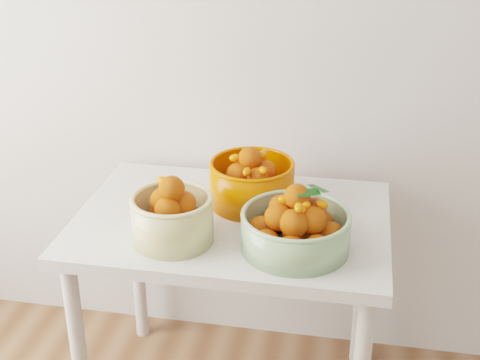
{
  "coord_description": "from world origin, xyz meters",
  "views": [
    {
      "loc": [
        0.19,
        -0.25,
        1.78
      ],
      "look_at": [
        -0.13,
        1.53,
        0.92
      ],
      "focal_mm": 50.0,
      "sensor_mm": 36.0,
      "label": 1
    }
  ],
  "objects_px": {
    "bowl_green": "(296,227)",
    "bowl_orange": "(252,182)",
    "bowl_cream": "(172,216)",
    "table": "(232,243)"
  },
  "relations": [
    {
      "from": "bowl_green",
      "to": "bowl_orange",
      "type": "relative_size",
      "value": 1.19
    },
    {
      "from": "bowl_cream",
      "to": "bowl_orange",
      "type": "bearing_deg",
      "value": 55.29
    },
    {
      "from": "bowl_orange",
      "to": "bowl_green",
      "type": "bearing_deg",
      "value": -56.63
    },
    {
      "from": "bowl_cream",
      "to": "bowl_green",
      "type": "height_order",
      "value": "bowl_cream"
    },
    {
      "from": "bowl_cream",
      "to": "bowl_green",
      "type": "distance_m",
      "value": 0.37
    },
    {
      "from": "table",
      "to": "bowl_green",
      "type": "xyz_separation_m",
      "value": [
        0.22,
        -0.16,
        0.17
      ]
    },
    {
      "from": "table",
      "to": "bowl_green",
      "type": "height_order",
      "value": "bowl_green"
    },
    {
      "from": "bowl_cream",
      "to": "bowl_orange",
      "type": "relative_size",
      "value": 0.88
    },
    {
      "from": "table",
      "to": "bowl_green",
      "type": "bearing_deg",
      "value": -35.37
    },
    {
      "from": "bowl_green",
      "to": "bowl_orange",
      "type": "xyz_separation_m",
      "value": [
        -0.17,
        0.26,
        0.01
      ]
    }
  ]
}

